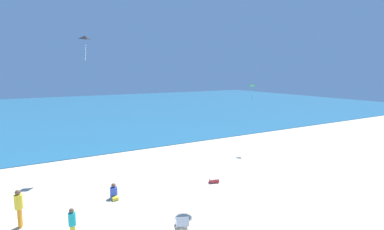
% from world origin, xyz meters
% --- Properties ---
extents(ground_plane, '(120.00, 120.00, 0.00)m').
position_xyz_m(ground_plane, '(0.00, 10.00, 0.00)').
color(ground_plane, beige).
extents(ocean_water, '(120.00, 60.00, 0.05)m').
position_xyz_m(ocean_water, '(0.00, 48.06, 0.03)').
color(ocean_water, '#236084').
rests_on(ocean_water, ground_plane).
extents(beach_chair_mid_beach, '(0.75, 0.80, 0.54)m').
position_xyz_m(beach_chair_mid_beach, '(-2.15, 5.13, 0.24)').
color(beach_chair_mid_beach, white).
rests_on(beach_chair_mid_beach, ground_plane).
extents(cooler_box, '(0.65, 0.48, 0.26)m').
position_xyz_m(cooler_box, '(1.98, 8.72, 0.13)').
color(cooler_box, red).
rests_on(cooler_box, ground_plane).
extents(person_0, '(0.36, 0.36, 1.39)m').
position_xyz_m(person_0, '(-6.33, 6.36, 0.80)').
color(person_0, yellow).
rests_on(person_0, ground_plane).
extents(person_1, '(0.40, 0.66, 0.81)m').
position_xyz_m(person_1, '(-3.83, 9.55, 0.30)').
color(person_1, blue).
rests_on(person_1, ground_plane).
extents(person_2, '(0.39, 0.39, 1.67)m').
position_xyz_m(person_2, '(-8.10, 8.70, 0.96)').
color(person_2, orange).
rests_on(person_2, ground_plane).
extents(kite_green, '(0.45, 0.53, 1.27)m').
position_xyz_m(kite_green, '(9.05, 13.49, 5.45)').
color(kite_green, green).
extents(kite_black, '(0.79, 0.67, 1.66)m').
position_xyz_m(kite_black, '(-3.71, 15.67, 8.82)').
color(kite_black, black).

